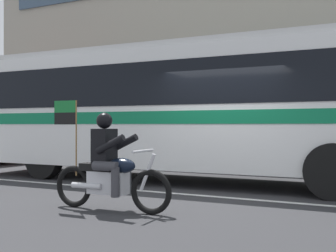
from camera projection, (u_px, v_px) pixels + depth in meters
ground_plane at (222, 192)px, 8.90m from camera, size 60.00×60.00×0.00m
sidewalk_curb at (281, 167)px, 13.43m from camera, size 28.00×3.80×0.15m
lane_center_stripe at (211, 196)px, 8.37m from camera, size 26.60×0.14×0.01m
office_building_facade at (296, 10)px, 15.45m from camera, size 28.00×0.89×10.84m
transit_bus at (195, 103)px, 10.48m from camera, size 11.92×2.83×3.22m
motorcycle_with_rider at (109, 169)px, 6.99m from camera, size 2.20×0.64×1.78m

